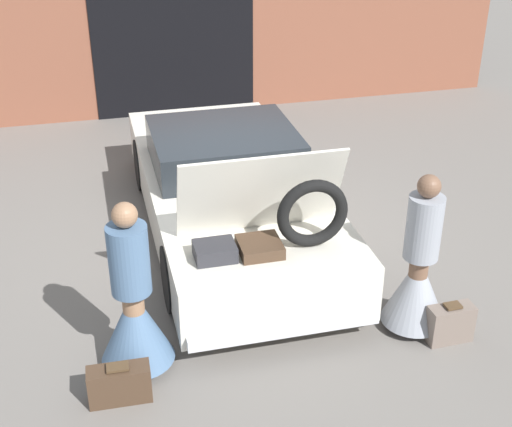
{
  "coord_description": "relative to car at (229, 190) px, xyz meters",
  "views": [
    {
      "loc": [
        -1.6,
        -7.72,
        4.47
      ],
      "look_at": [
        0.0,
        -1.35,
        0.95
      ],
      "focal_mm": 50.0,
      "sensor_mm": 36.0,
      "label": 1
    }
  ],
  "objects": [
    {
      "name": "garage_wall_back",
      "position": [
        -0.0,
        4.52,
        0.81
      ],
      "size": [
        12.0,
        0.14,
        2.8
      ],
      "color": "brown",
      "rests_on": "ground_plane"
    },
    {
      "name": "suitcase_beside_left_person",
      "position": [
        -1.6,
        -2.75,
        -0.4
      ],
      "size": [
        0.56,
        0.22,
        0.38
      ],
      "color": "#473323",
      "rests_on": "ground_plane"
    },
    {
      "name": "person_left",
      "position": [
        -1.39,
        -2.31,
        0.03
      ],
      "size": [
        0.69,
        0.69,
        1.73
      ],
      "rotation": [
        0.0,
        0.0,
        -1.36
      ],
      "color": "#997051",
      "rests_on": "ground_plane"
    },
    {
      "name": "suitcase_beside_right_person",
      "position": [
        1.64,
        -2.69,
        -0.38
      ],
      "size": [
        0.46,
        0.21,
        0.43
      ],
      "color": "#75665B",
      "rests_on": "ground_plane"
    },
    {
      "name": "ground_plane",
      "position": [
        -0.0,
        -0.01,
        -0.58
      ],
      "size": [
        40.0,
        40.0,
        0.0
      ],
      "primitive_type": "plane",
      "color": "slate"
    },
    {
      "name": "person_right",
      "position": [
        1.39,
        -2.39,
        0.02
      ],
      "size": [
        0.65,
        0.65,
        1.7
      ],
      "rotation": [
        0.0,
        0.0,
        1.74
      ],
      "color": "brown",
      "rests_on": "ground_plane"
    },
    {
      "name": "car",
      "position": [
        0.0,
        0.0,
        0.0
      ],
      "size": [
        2.03,
        4.99,
        1.76
      ],
      "color": "silver",
      "rests_on": "ground_plane"
    }
  ]
}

